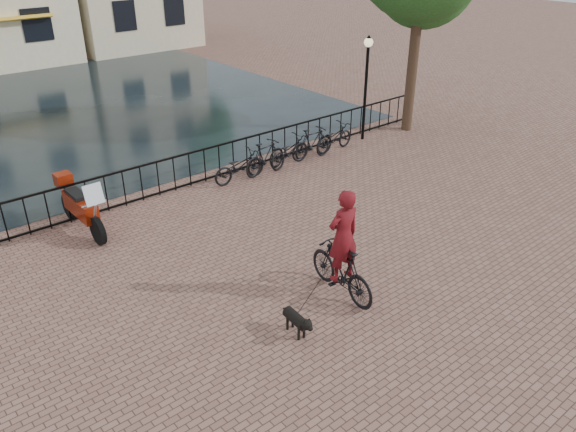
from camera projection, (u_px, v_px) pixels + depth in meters
ground at (390, 330)px, 10.47m from camera, size 100.00×100.00×0.00m
canal_water at (59, 114)px, 22.27m from camera, size 20.00×20.00×0.00m
railing at (174, 174)px, 15.69m from camera, size 20.00×0.05×1.02m
lamp_post at (367, 71)px, 18.61m from camera, size 0.30×0.30×3.45m
cyclist at (343, 250)px, 11.03m from camera, size 0.90×2.03×2.72m
dog at (296, 322)px, 10.27m from camera, size 0.32×0.81×0.54m
motorcycle at (80, 201)px, 13.49m from camera, size 0.58×2.26×1.60m
parked_bike_0 at (239, 166)px, 16.32m from camera, size 1.72×0.60×0.90m
parked_bike_1 at (265, 157)px, 16.84m from camera, size 1.72×0.75×1.00m
parked_bike_2 at (289, 151)px, 17.39m from camera, size 1.79×0.89×0.90m
parked_bike_3 at (312, 143)px, 17.91m from camera, size 1.67×0.50×1.00m
parked_bike_4 at (334, 138)px, 18.47m from camera, size 1.77×0.79×0.90m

